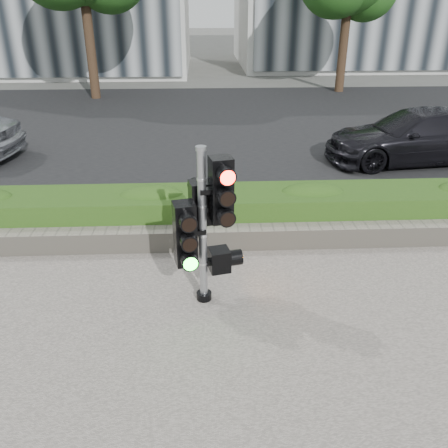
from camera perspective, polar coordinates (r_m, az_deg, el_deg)
The scene contains 7 objects.
ground at distance 6.05m, azimuth 1.15°, elevation -11.62°, with size 120.00×120.00×0.00m, color #51514C.
road at distance 15.24m, azimuth -1.38°, elevation 11.86°, with size 60.00×13.00×0.02m, color black.
curb at distance 8.73m, azimuth -0.21°, elevation 1.33°, with size 60.00×0.25×0.12m, color gray.
stone_wall at distance 7.55m, azimuth 0.22°, elevation -1.62°, with size 12.00×0.32×0.34m, color gray.
hedge at distance 8.06m, azimuth -0.02°, elevation 1.58°, with size 12.00×1.00×0.68m, color #537F27.
traffic_signal at distance 5.85m, azimuth -2.41°, elevation 0.60°, with size 0.76×0.62×2.09m.
car_dark at distance 12.41m, azimuth 22.04°, elevation 9.78°, with size 1.74×4.28×1.24m, color black.
Camera 1 is at (-0.35, -4.79, 3.67)m, focal length 38.00 mm.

